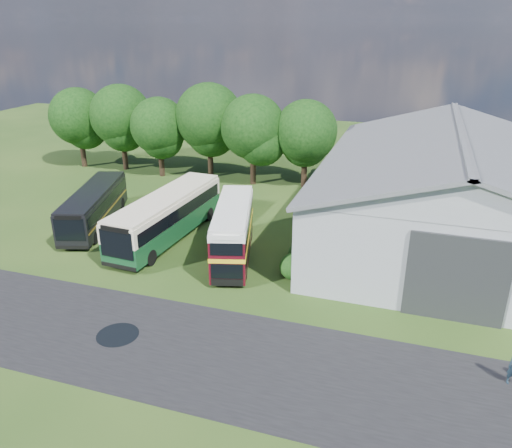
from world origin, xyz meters
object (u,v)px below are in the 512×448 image
(bus_maroon_double, at_px, (233,232))
(bus_dark_single, at_px, (94,206))
(bus_green_single, at_px, (167,216))
(storage_shed, at_px, (453,184))

(bus_maroon_double, distance_m, bus_dark_single, 12.77)
(bus_dark_single, bearing_deg, bus_green_single, -22.07)
(storage_shed, xyz_separation_m, bus_green_single, (-19.82, -6.90, -2.37))
(storage_shed, height_order, bus_green_single, storage_shed)
(storage_shed, xyz_separation_m, bus_dark_single, (-26.56, -6.33, -2.61))
(storage_shed, relative_size, bus_maroon_double, 2.70)
(bus_green_single, xyz_separation_m, bus_maroon_double, (5.84, -1.59, 0.11))
(bus_maroon_double, bearing_deg, storage_shed, 15.67)
(storage_shed, distance_m, bus_green_single, 21.12)
(bus_maroon_double, bearing_deg, bus_green_single, 149.20)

